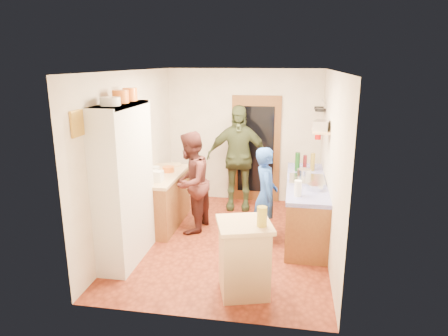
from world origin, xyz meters
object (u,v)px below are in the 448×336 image
(person_hob, at_px, (268,196))
(hutch_body, at_px, (124,185))
(right_counter_base, at_px, (305,209))
(person_left, at_px, (193,182))
(island_base, at_px, (244,260))
(person_back, at_px, (238,158))

(person_hob, bearing_deg, hutch_body, 104.63)
(right_counter_base, relative_size, person_left, 1.33)
(island_base, height_order, person_back, person_back)
(right_counter_base, xyz_separation_m, person_left, (-1.81, -0.17, 0.41))
(right_counter_base, xyz_separation_m, island_base, (-0.77, -1.89, 0.01))
(island_base, bearing_deg, hutch_body, 161.06)
(hutch_body, height_order, island_base, hutch_body)
(hutch_body, bearing_deg, right_counter_base, 27.47)
(hutch_body, xyz_separation_m, island_base, (1.73, -0.59, -0.67))
(island_base, bearing_deg, right_counter_base, 67.84)
(person_back, bearing_deg, island_base, -85.63)
(person_hob, xyz_separation_m, person_left, (-1.23, 0.24, 0.08))
(right_counter_base, relative_size, person_back, 1.12)
(hutch_body, xyz_separation_m, person_back, (1.27, 2.26, -0.11))
(hutch_body, relative_size, right_counter_base, 1.00)
(island_base, xyz_separation_m, person_hob, (0.18, 1.48, 0.32))
(island_base, relative_size, person_back, 0.44)
(hutch_body, distance_m, person_left, 1.35)
(person_hob, bearing_deg, person_left, 68.58)
(hutch_body, distance_m, island_base, 1.95)
(person_left, xyz_separation_m, person_back, (0.59, 1.13, 0.16))
(island_base, relative_size, person_hob, 0.57)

